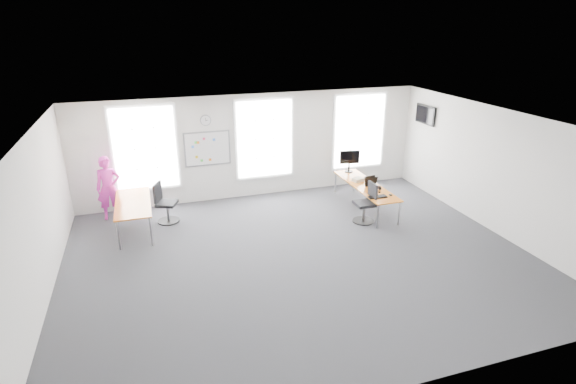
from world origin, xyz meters
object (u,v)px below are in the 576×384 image
object	(u,v)px
keyboard	(378,197)
monitor	(350,159)
chair_left	(165,205)
person	(109,188)
desk_right	(365,186)
headphones	(377,188)
chair_right	(366,205)
desk_left	(133,205)

from	to	relation	value
keyboard	monitor	size ratio (longest dim) A/B	0.73
chair_left	person	bearing A→B (deg)	87.00
desk_right	headphones	size ratio (longest dim) A/B	14.30
headphones	desk_right	bearing A→B (deg)	110.98
headphones	monitor	distance (m)	1.65
desk_right	headphones	world-z (taller)	headphones
monitor	keyboard	bearing A→B (deg)	-84.91
chair_right	person	bearing A→B (deg)	-108.99
desk_right	desk_left	distance (m)	6.10
desk_left	keyboard	distance (m)	6.11
person	monitor	distance (m)	6.72
person	headphones	world-z (taller)	person
person	keyboard	xyz separation A→B (m)	(6.53, -2.35, -0.16)
desk_left	headphones	distance (m)	6.25
chair_right	monitor	bearing A→B (deg)	168.60
person	monitor	bearing A→B (deg)	-5.10
desk_left	chair_right	size ratio (longest dim) A/B	1.97
monitor	desk_left	bearing A→B (deg)	-163.43
desk_right	headphones	distance (m)	0.48
chair_right	desk_left	bearing A→B (deg)	-101.86
chair_left	keyboard	world-z (taller)	chair_left
person	keyboard	world-z (taller)	person
desk_right	desk_left	bearing A→B (deg)	175.87
chair_right	monitor	size ratio (longest dim) A/B	1.59
chair_right	chair_left	world-z (taller)	chair_left
desk_right	chair_right	world-z (taller)	chair_right
chair_left	headphones	xyz separation A→B (m)	(5.44, -1.20, 0.26)
chair_left	monitor	world-z (taller)	monitor
desk_right	chair_left	bearing A→B (deg)	172.07
chair_left	headphones	size ratio (longest dim) A/B	5.49
keyboard	desk_left	bearing A→B (deg)	171.12
chair_right	person	distance (m)	6.68
person	monitor	world-z (taller)	person
chair_right	person	world-z (taller)	person
headphones	chair_right	bearing A→B (deg)	-133.89
desk_left	person	size ratio (longest dim) A/B	1.23
chair_left	person	world-z (taller)	person
headphones	keyboard	bearing A→B (deg)	-109.00
chair_right	keyboard	xyz separation A→B (m)	(0.27, -0.07, 0.22)
chair_left	person	distance (m)	1.54
chair_right	chair_left	distance (m)	5.19
headphones	monitor	bearing A→B (deg)	99.90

